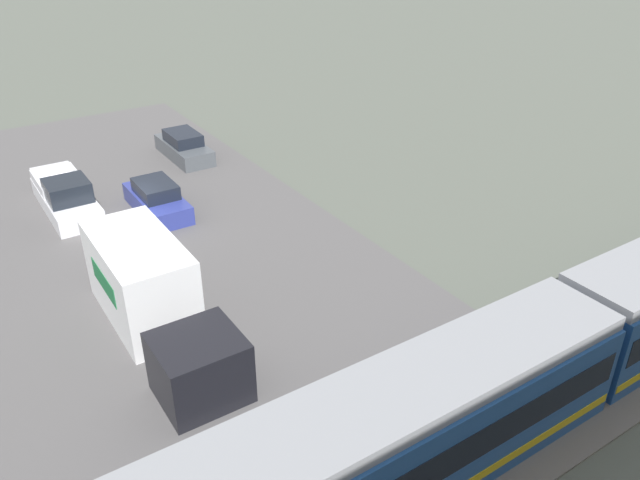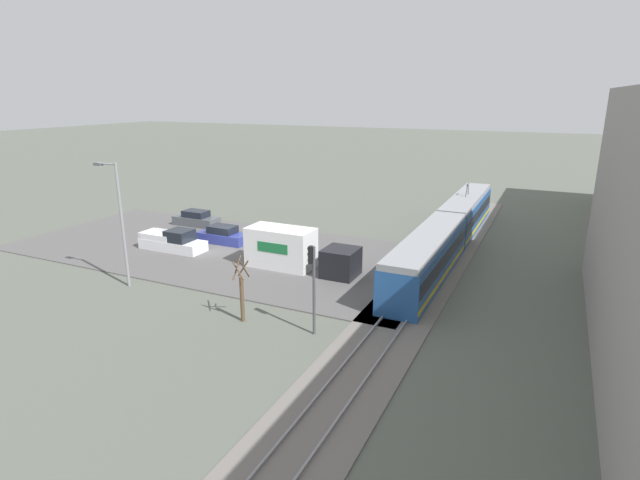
# 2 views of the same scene
# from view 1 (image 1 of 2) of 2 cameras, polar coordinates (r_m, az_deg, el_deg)

# --- Properties ---
(ground_plane) EXTENTS (320.00, 320.00, 0.00)m
(ground_plane) POSITION_cam_1_polar(r_m,az_deg,el_deg) (29.92, -16.79, 0.96)
(ground_plane) COLOR #565B51
(road_surface) EXTENTS (16.88, 36.27, 0.08)m
(road_surface) POSITION_cam_1_polar(r_m,az_deg,el_deg) (29.90, -16.80, 1.03)
(road_surface) COLOR #565454
(road_surface) RESTS_ON ground
(light_rail_tram) EXTENTS (30.60, 2.73, 4.44)m
(light_rail_tram) POSITION_cam_1_polar(r_m,az_deg,el_deg) (20.48, 22.60, -8.54)
(light_rail_tram) COLOR #235193
(light_rail_tram) RESTS_ON ground
(box_truck) EXTENTS (2.54, 8.72, 3.04)m
(box_truck) POSITION_cam_1_polar(r_m,az_deg,el_deg) (21.93, -14.98, -5.12)
(box_truck) COLOR black
(box_truck) RESTS_ON ground
(pickup_truck) EXTENTS (2.05, 5.87, 1.82)m
(pickup_truck) POSITION_cam_1_polar(r_m,az_deg,el_deg) (32.25, -22.16, 3.59)
(pickup_truck) COLOR silver
(pickup_truck) RESTS_ON ground
(sedan_car_0) EXTENTS (1.84, 4.73, 1.52)m
(sedan_car_0) POSITION_cam_1_polar(r_m,az_deg,el_deg) (37.32, -12.33, 8.31)
(sedan_car_0) COLOR #4C5156
(sedan_car_0) RESTS_ON ground
(sedan_car_1) EXTENTS (1.88, 4.57, 1.53)m
(sedan_car_1) POSITION_cam_1_polar(r_m,az_deg,el_deg) (30.84, -14.68, 3.59)
(sedan_car_1) COLOR navy
(sedan_car_1) RESTS_ON ground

